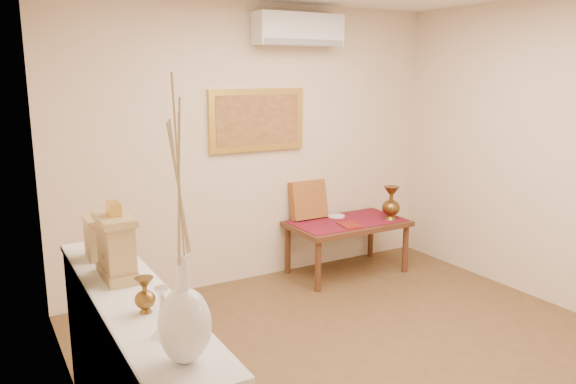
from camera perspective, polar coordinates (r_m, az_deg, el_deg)
floor at (r=4.15m, az=11.77°, el=-17.83°), size 4.50×4.50×0.00m
wall_back at (r=5.52m, az=-3.25°, el=4.76°), size 4.00×0.02×2.70m
wall_left at (r=2.78m, az=-19.62°, el=-3.22°), size 0.02×4.50×2.70m
white_vase at (r=2.04m, az=-10.85°, el=-3.40°), size 0.20×0.20×1.06m
candlestick at (r=2.41m, az=-12.65°, el=-11.82°), size 0.10×0.10×0.21m
brass_urn_small at (r=2.65m, az=-14.37°, el=-9.62°), size 0.10×0.10×0.22m
table_cloth at (r=5.80m, az=6.05°, el=-2.96°), size 1.14×0.59×0.01m
brass_urn_tall at (r=5.88m, az=10.44°, el=-0.73°), size 0.19×0.19×0.42m
plate at (r=5.95m, az=4.91°, el=-2.45°), size 0.19×0.19×0.01m
menu at (r=5.62m, az=6.26°, el=-3.35°), size 0.22×0.27×0.01m
cushion at (r=5.82m, az=2.05°, el=-0.79°), size 0.40×0.18×0.41m
display_ledge at (r=3.14m, az=-15.16°, el=-18.17°), size 0.37×2.02×0.98m
mantel_clock at (r=3.10m, az=-17.04°, el=-5.22°), size 0.17×0.36×0.41m
wooden_chest at (r=3.48m, az=-18.52°, el=-4.36°), size 0.16×0.21×0.24m
low_table at (r=5.82m, az=6.03°, el=-3.62°), size 1.20×0.70×0.55m
painting at (r=5.47m, az=-3.15°, el=7.33°), size 1.00×0.06×0.60m
ac_unit at (r=5.57m, az=1.08°, el=16.17°), size 0.90×0.25×0.30m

